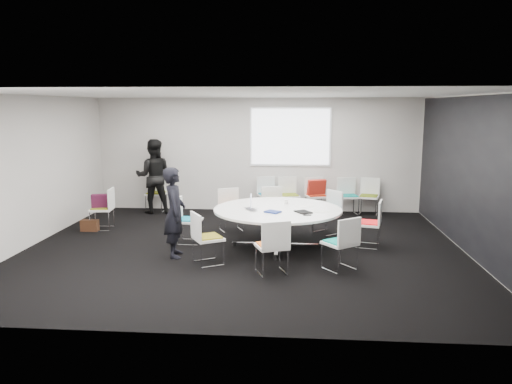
# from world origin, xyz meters

# --- Properties ---
(room_shell) EXTENTS (8.08, 7.08, 2.88)m
(room_shell) POSITION_xyz_m (0.09, 0.00, 1.40)
(room_shell) COLOR black
(room_shell) RESTS_ON ground
(conference_table) EXTENTS (2.36, 2.36, 0.73)m
(conference_table) POSITION_xyz_m (0.62, 0.20, 0.55)
(conference_table) COLOR silver
(conference_table) RESTS_ON ground
(projection_screen) EXTENTS (1.90, 0.03, 1.35)m
(projection_screen) POSITION_xyz_m (0.80, 3.46, 1.85)
(projection_screen) COLOR white
(projection_screen) RESTS_ON room_shell
(chair_ring_a) EXTENTS (0.55, 0.55, 0.88)m
(chair_ring_a) POSITION_xyz_m (2.31, 0.34, 0.28)
(chair_ring_a) COLOR silver
(chair_ring_a) RESTS_ON ground
(chair_ring_b) EXTENTS (0.64, 0.64, 0.88)m
(chair_ring_b) POSITION_xyz_m (1.60, 1.27, 0.28)
(chair_ring_b) COLOR silver
(chair_ring_b) RESTS_ON ground
(chair_ring_c) EXTENTS (0.57, 0.56, 0.88)m
(chair_ring_c) POSITION_xyz_m (0.49, 1.63, 0.28)
(chair_ring_c) COLOR silver
(chair_ring_c) RESTS_ON ground
(chair_ring_d) EXTENTS (0.61, 0.60, 0.88)m
(chair_ring_d) POSITION_xyz_m (-0.40, 1.34, 0.28)
(chair_ring_d) COLOR silver
(chair_ring_d) RESTS_ON ground
(chair_ring_e) EXTENTS (0.47, 0.48, 0.88)m
(chair_ring_e) POSITION_xyz_m (-1.08, 0.33, 0.28)
(chair_ring_e) COLOR silver
(chair_ring_e) RESTS_ON ground
(chair_ring_f) EXTENTS (0.62, 0.62, 0.88)m
(chair_ring_f) POSITION_xyz_m (-0.50, -0.92, 0.28)
(chair_ring_f) COLOR silver
(chair_ring_f) RESTS_ON ground
(chair_ring_g) EXTENTS (0.59, 0.58, 0.88)m
(chair_ring_g) POSITION_xyz_m (0.59, -1.33, 0.28)
(chair_ring_g) COLOR silver
(chair_ring_g) RESTS_ON ground
(chair_ring_h) EXTENTS (0.64, 0.63, 0.88)m
(chair_ring_h) POSITION_xyz_m (1.67, -1.05, 0.28)
(chair_ring_h) COLOR silver
(chair_ring_h) RESTS_ON ground
(chair_back_a) EXTENTS (0.58, 0.57, 0.88)m
(chair_back_a) POSITION_xyz_m (0.27, 3.16, 0.28)
(chair_back_a) COLOR silver
(chair_back_a) RESTS_ON ground
(chair_back_b) EXTENTS (0.56, 0.55, 0.88)m
(chair_back_b) POSITION_xyz_m (0.79, 3.13, 0.28)
(chair_back_b) COLOR silver
(chair_back_b) RESTS_ON ground
(chair_back_c) EXTENTS (0.57, 0.56, 0.88)m
(chair_back_c) POSITION_xyz_m (1.44, 3.15, 0.28)
(chair_back_c) COLOR silver
(chair_back_c) RESTS_ON ground
(chair_back_d) EXTENTS (0.53, 0.53, 0.88)m
(chair_back_d) POSITION_xyz_m (2.21, 3.15, 0.28)
(chair_back_d) COLOR silver
(chair_back_d) RESTS_ON ground
(chair_back_e) EXTENTS (0.56, 0.55, 0.88)m
(chair_back_e) POSITION_xyz_m (2.71, 3.17, 0.28)
(chair_back_e) COLOR silver
(chair_back_e) RESTS_ON ground
(chair_spare_left) EXTENTS (0.49, 0.50, 0.88)m
(chair_spare_left) POSITION_xyz_m (-3.14, 1.25, 0.28)
(chair_spare_left) COLOR silver
(chair_spare_left) RESTS_ON ground
(chair_person_back) EXTENTS (0.49, 0.48, 0.88)m
(chair_person_back) POSITION_xyz_m (-2.51, 3.17, 0.28)
(chair_person_back) COLOR silver
(chair_person_back) RESTS_ON ground
(person_main) EXTENTS (0.46, 0.63, 1.57)m
(person_main) POSITION_xyz_m (-1.14, -0.52, 0.79)
(person_main) COLOR black
(person_main) RESTS_ON ground
(person_back) EXTENTS (0.98, 0.82, 1.81)m
(person_back) POSITION_xyz_m (-2.52, 3.00, 0.90)
(person_back) COLOR black
(person_back) RESTS_ON ground
(laptop) EXTENTS (0.33, 0.36, 0.02)m
(laptop) POSITION_xyz_m (0.17, 0.06, 0.74)
(laptop) COLOR #333338
(laptop) RESTS_ON conference_table
(laptop_lid) EXTENTS (0.03, 0.30, 0.22)m
(laptop_lid) POSITION_xyz_m (0.12, 0.24, 0.86)
(laptop_lid) COLOR silver
(laptop_lid) RESTS_ON conference_table
(notebook_black) EXTENTS (0.34, 0.37, 0.02)m
(notebook_black) POSITION_xyz_m (1.08, -0.11, 0.74)
(notebook_black) COLOR black
(notebook_black) RESTS_ON conference_table
(tablet_folio) EXTENTS (0.33, 0.31, 0.03)m
(tablet_folio) POSITION_xyz_m (0.54, -0.15, 0.74)
(tablet_folio) COLOR navy
(tablet_folio) RESTS_ON conference_table
(papers_right) EXTENTS (0.36, 0.32, 0.00)m
(papers_right) POSITION_xyz_m (1.11, 0.44, 0.73)
(papers_right) COLOR white
(papers_right) RESTS_ON conference_table
(papers_front) EXTENTS (0.35, 0.29, 0.00)m
(papers_front) POSITION_xyz_m (1.38, -0.01, 0.73)
(papers_front) COLOR silver
(papers_front) RESTS_ON conference_table
(cup) EXTENTS (0.08, 0.08, 0.09)m
(cup) POSITION_xyz_m (0.77, 0.63, 0.78)
(cup) COLOR white
(cup) RESTS_ON conference_table
(phone) EXTENTS (0.14, 0.08, 0.01)m
(phone) POSITION_xyz_m (1.15, -0.34, 0.73)
(phone) COLOR black
(phone) RESTS_ON conference_table
(maroon_bag) EXTENTS (0.42, 0.24, 0.28)m
(maroon_bag) POSITION_xyz_m (-3.15, 1.24, 0.62)
(maroon_bag) COLOR #44122B
(maroon_bag) RESTS_ON chair_spare_left
(brown_bag) EXTENTS (0.37, 0.17, 0.24)m
(brown_bag) POSITION_xyz_m (-3.36, 1.08, 0.12)
(brown_bag) COLOR #3C2113
(brown_bag) RESTS_ON ground
(red_jacket) EXTENTS (0.47, 0.31, 0.36)m
(red_jacket) POSITION_xyz_m (1.44, 2.92, 0.70)
(red_jacket) COLOR #AE2115
(red_jacket) RESTS_ON chair_back_c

